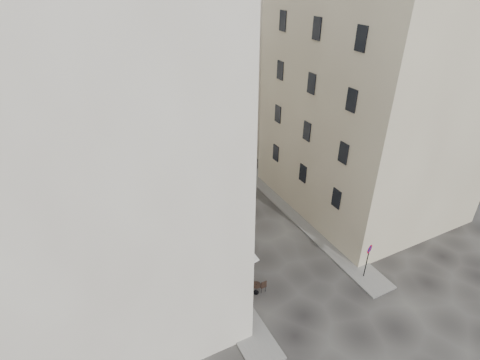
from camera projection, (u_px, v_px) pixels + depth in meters
ground at (275, 258)px, 26.50m from camera, size 90.00×90.00×0.00m
sidewalk_left at (195, 243)px, 27.81m from camera, size 2.00×22.00×0.12m
sidewalk_right at (303, 218)px, 30.53m from camera, size 2.00×18.00×0.12m
building_left at (82, 135)px, 19.54m from camera, size 12.20×16.20×20.60m
building_right at (374, 95)px, 28.59m from camera, size 12.20×14.20×18.60m
building_back at (168, 68)px, 36.08m from camera, size 18.20×10.20×18.60m
cafe_storefront at (212, 247)px, 24.65m from camera, size 1.74×7.30×3.50m
stone_steps at (207, 175)px, 36.00m from camera, size 9.00×3.15×0.80m
bollard_near at (240, 276)px, 24.20m from camera, size 0.12×0.12×0.98m
bollard_mid at (218, 245)px, 26.90m from camera, size 0.12×0.12×0.98m
bollard_far at (200, 219)px, 29.60m from camera, size 0.12×0.12×0.98m
no_parking_sign at (368, 255)px, 23.90m from camera, size 0.60×0.23×2.74m
bistro_table_a at (256, 287)px, 23.47m from camera, size 1.29×0.61×0.91m
bistro_table_b at (237, 266)px, 25.10m from camera, size 1.31×0.61×0.92m
bistro_table_c at (221, 248)px, 26.67m from camera, size 1.35×0.63×0.95m
bistro_table_d at (220, 233)px, 28.17m from camera, size 1.29×0.61×0.91m
bistro_table_e at (207, 224)px, 29.18m from camera, size 1.20×0.56×0.84m
pedestrian at (248, 253)px, 25.61m from camera, size 0.77×0.69×1.77m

